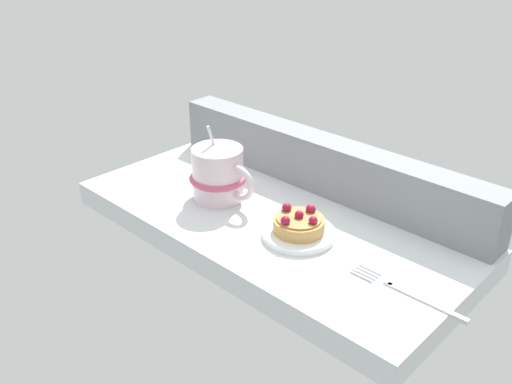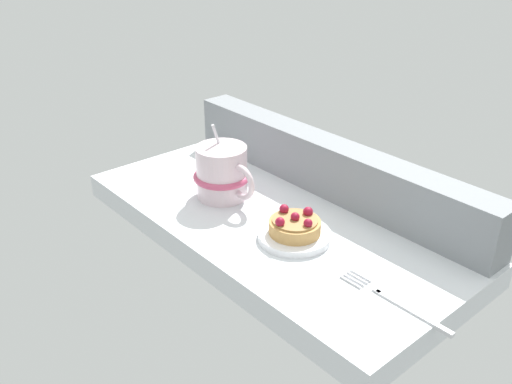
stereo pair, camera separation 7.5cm
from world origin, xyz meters
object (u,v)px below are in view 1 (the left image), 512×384
at_px(dessert_fork, 406,291).
at_px(raspberry_tart, 299,223).
at_px(dessert_plate, 298,234).
at_px(coffee_mug, 219,174).

bearing_deg(dessert_fork, raspberry_tart, 176.79).
relative_size(dessert_plate, raspberry_tart, 1.42).
bearing_deg(dessert_plate, coffee_mug, 178.77).
bearing_deg(coffee_mug, raspberry_tart, -1.18).
xyz_separation_m(dessert_plate, dessert_fork, (0.19, -0.01, -0.00)).
height_order(raspberry_tart, dessert_fork, raspberry_tart).
bearing_deg(dessert_fork, coffee_mug, 177.77).
distance_m(dessert_plate, dessert_fork, 0.19).
bearing_deg(dessert_plate, dessert_fork, -3.16).
distance_m(coffee_mug, dessert_fork, 0.37).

